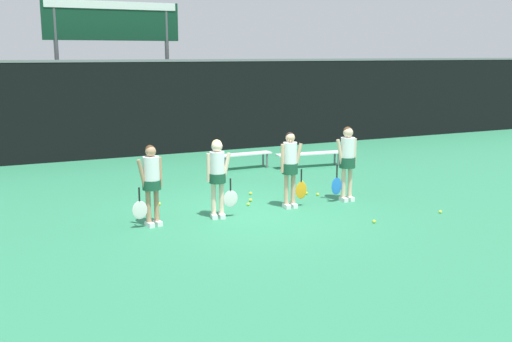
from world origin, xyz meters
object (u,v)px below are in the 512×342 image
object	(u,v)px
player_1	(218,172)
tennis_ball_7	(251,193)
tennis_ball_4	(159,204)
tennis_ball_5	(306,193)
tennis_ball_2	(248,204)
tennis_ball_3	(251,200)
bench_far	(245,156)
tennis_ball_6	(318,194)
player_2	(290,164)
bench_courtside	(310,155)
tennis_ball_1	(302,182)
tennis_ball_0	(374,221)
scoreboard	(113,33)
tennis_ball_8	(440,212)
player_0	(151,179)
player_3	(347,157)

from	to	relation	value
player_1	tennis_ball_7	bearing A→B (deg)	57.81
tennis_ball_4	tennis_ball_5	bearing A→B (deg)	-8.23
tennis_ball_2	tennis_ball_3	bearing A→B (deg)	57.56
bench_far	tennis_ball_2	world-z (taller)	bench_far
tennis_ball_4	tennis_ball_6	xyz separation A→B (m)	(3.66, -0.72, 0.00)
player_1	player_2	bearing A→B (deg)	14.52
bench_courtside	tennis_ball_7	size ratio (longest dim) A/B	30.33
player_1	tennis_ball_2	size ratio (longest dim) A/B	24.59
tennis_ball_1	tennis_ball_4	world-z (taller)	tennis_ball_1
player_2	tennis_ball_2	world-z (taller)	player_2
tennis_ball_0	tennis_ball_4	bearing A→B (deg)	137.42
scoreboard	bench_courtside	xyz separation A→B (m)	(4.54, -5.36, -3.62)
scoreboard	tennis_ball_8	bearing A→B (deg)	-68.44
player_0	tennis_ball_5	xyz separation A→B (m)	(4.05, 1.00, -0.90)
tennis_ball_7	tennis_ball_8	distance (m)	4.38
bench_courtside	tennis_ball_0	size ratio (longest dim) A/B	31.71
player_2	tennis_ball_7	distance (m)	1.76
tennis_ball_5	tennis_ball_8	xyz separation A→B (m)	(1.72, -2.68, -0.00)
bench_far	tennis_ball_1	world-z (taller)	bench_far
tennis_ball_1	tennis_ball_4	bearing A→B (deg)	-170.49
bench_courtside	tennis_ball_3	size ratio (longest dim) A/B	29.81
player_0	tennis_ball_2	bearing A→B (deg)	4.47
tennis_ball_0	tennis_ball_8	distance (m)	1.72
tennis_ball_7	player_1	bearing A→B (deg)	-132.75
bench_far	tennis_ball_7	size ratio (longest dim) A/B	23.24
player_0	tennis_ball_3	distance (m)	2.87
tennis_ball_1	tennis_ball_5	distance (m)	1.30
tennis_ball_3	tennis_ball_2	bearing A→B (deg)	-122.44
tennis_ball_6	tennis_ball_8	distance (m)	2.90
bench_far	tennis_ball_8	bearing A→B (deg)	-75.84
bench_far	player_3	xyz separation A→B (m)	(0.54, -4.51, 0.62)
player_0	player_1	bearing A→B (deg)	-10.99
tennis_ball_1	tennis_ball_3	distance (m)	2.38
tennis_ball_1	tennis_ball_5	xyz separation A→B (m)	(-0.55, -1.18, 0.00)
tennis_ball_6	tennis_ball_8	world-z (taller)	tennis_ball_6
bench_far	tennis_ball_5	size ratio (longest dim) A/B	23.00
player_0	tennis_ball_0	size ratio (longest dim) A/B	23.70
scoreboard	tennis_ball_0	xyz separation A→B (m)	(2.67, -11.11, -3.96)
tennis_ball_6	tennis_ball_1	bearing A→B (deg)	75.54
scoreboard	player_0	xyz separation A→B (m)	(-1.39, -9.41, -3.05)
bench_far	tennis_ball_0	size ratio (longest dim) A/B	24.30
bench_courtside	player_3	world-z (taller)	player_3
tennis_ball_0	tennis_ball_4	xyz separation A→B (m)	(-3.49, 3.20, -0.00)
player_3	tennis_ball_7	xyz separation A→B (m)	(-1.74, 1.47, -0.98)
scoreboard	tennis_ball_3	bearing A→B (deg)	-82.15
bench_courtside	player_1	world-z (taller)	player_1
bench_far	player_3	world-z (taller)	player_3
bench_far	player_1	distance (m)	5.36
player_3	tennis_ball_5	xyz separation A→B (m)	(-0.53, 0.90, -0.98)
bench_courtside	tennis_ball_7	distance (m)	3.98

